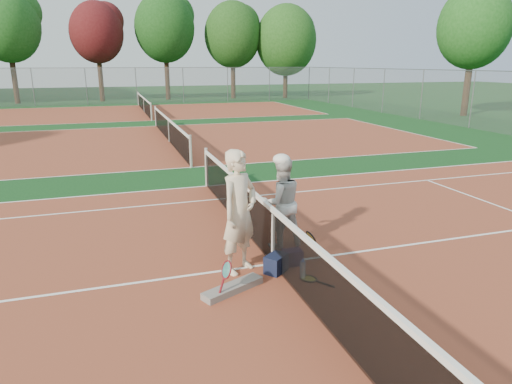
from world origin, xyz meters
TOP-DOWN VIEW (x-y plane):
  - ground at (0.00, 0.00)m, footprint 130.00×130.00m
  - court_main at (0.00, 0.00)m, footprint 23.77×10.97m
  - court_far_a at (0.00, 13.50)m, footprint 23.77×10.97m
  - court_far_b at (0.00, 27.00)m, footprint 23.77×10.97m
  - net_main at (0.00, 0.00)m, footprint 0.10×10.98m
  - net_far_a at (0.00, 13.50)m, footprint 0.10×10.98m
  - net_far_b at (0.00, 27.00)m, footprint 0.10×10.98m
  - fence_back at (0.00, 34.00)m, footprint 32.00×0.06m
  - player_a at (-0.61, -0.05)m, footprint 0.90×0.83m
  - player_b at (0.42, 0.76)m, footprint 0.85×0.67m
  - racket_red at (-1.05, -0.89)m, footprint 0.29×0.32m
  - racket_black_held at (0.71, -0.02)m, footprint 0.36×0.32m
  - racket_spare at (0.35, -0.74)m, footprint 0.57×0.65m
  - sports_bag_navy at (-0.06, -0.31)m, footprint 0.47×0.45m
  - sports_bag_purple at (0.31, -0.12)m, footprint 0.34×0.24m
  - net_cover_canvas at (-0.92, -0.74)m, footprint 1.06×0.66m
  - water_bottle at (0.27, -0.67)m, footprint 0.09×0.09m
  - tree_back_1 at (-9.80, 37.39)m, footprint 5.24×5.24m
  - tree_back_maroon at (-2.84, 37.74)m, footprint 4.61×4.61m
  - tree_back_3 at (3.14, 37.97)m, footprint 5.46×5.46m
  - tree_back_4 at (9.55, 37.77)m, footprint 5.41×5.41m
  - tree_back_5 at (14.65, 36.71)m, footprint 5.88×5.88m
  - tree_right_1 at (20.04, 17.98)m, footprint 4.53×4.53m

SIDE VIEW (x-z plane):
  - ground at x=0.00m, z-range 0.00..0.00m
  - court_main at x=0.00m, z-range 0.00..0.01m
  - court_far_a at x=0.00m, z-range 0.00..0.01m
  - court_far_b at x=0.00m, z-range 0.00..0.01m
  - racket_spare at x=0.35m, z-range 0.00..0.03m
  - net_cover_canvas at x=-0.92m, z-range 0.00..0.11m
  - sports_bag_purple at x=0.31m, z-range 0.00..0.27m
  - water_bottle at x=0.27m, z-range 0.00..0.30m
  - sports_bag_navy at x=-0.06m, z-range 0.00..0.31m
  - racket_black_held at x=0.71m, z-range 0.00..0.54m
  - racket_red at x=-1.05m, z-range 0.00..0.58m
  - net_main at x=0.00m, z-range 0.00..1.02m
  - net_far_a at x=0.00m, z-range 0.00..1.02m
  - net_far_b at x=0.00m, z-range 0.00..1.02m
  - player_b at x=0.42m, z-range 0.00..1.73m
  - player_a at x=-0.61m, z-range 0.00..2.07m
  - fence_back at x=0.00m, z-range 0.00..3.00m
  - tree_back_5 at x=14.65m, z-range 1.05..9.94m
  - tree_right_1 at x=20.04m, z-range 1.45..9.63m
  - tree_back_maroon at x=-2.84m, z-range 1.63..10.26m
  - tree_back_4 at x=9.55m, z-range 1.42..10.50m
  - tree_back_1 at x=-9.80m, z-range 1.66..11.04m
  - tree_back_3 at x=3.14m, z-range 1.66..11.31m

